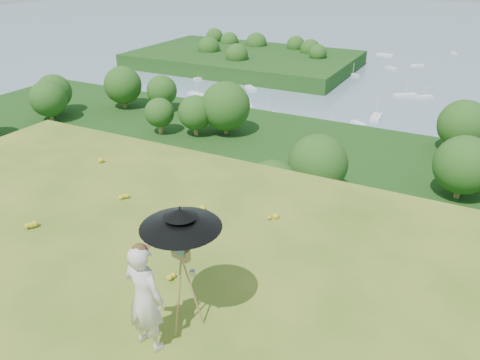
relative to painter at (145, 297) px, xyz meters
The scene contains 13 objects.
ground 2.34m from the painter, 164.18° to the right, with size 14.00×14.00×0.00m, color #466C1E.
forest_slope 45.59m from the painter, 93.50° to the left, with size 140.00×56.00×22.00m, color #163C10.
shoreline_tier 83.05m from the painter, 91.62° to the left, with size 170.00×28.00×8.00m, color #696454.
bay_water 241.93m from the painter, 90.50° to the left, with size 700.00×700.00×0.00m, color slate.
peninsula 175.15m from the painter, 116.54° to the left, with size 90.00×60.00×12.00m, color #163C10, non-canonical shape.
slope_trees 37.93m from the painter, 93.50° to the left, with size 110.00×50.00×6.00m, color #1F5118, non-canonical shape.
harbor_town 80.38m from the painter, 91.62° to the left, with size 110.00×22.00×5.00m, color silver, non-canonical shape.
moored_boats 164.72m from the painter, 95.20° to the left, with size 140.00×140.00×0.70m, color white, non-canonical shape.
wildflowers 2.27m from the painter, behind, with size 10.00×10.50×0.12m, color gold, non-canonical shape.
painter is the anchor object (origin of this frame).
field_easel 0.62m from the painter, 66.95° to the left, with size 0.57×0.57×1.49m, color #AA7347, non-canonical shape.
sun_umbrella 1.01m from the painter, 67.47° to the left, with size 1.13×1.13×0.79m, color black, non-canonical shape.
painter_cap 0.79m from the painter, ahead, with size 0.22×0.26×0.10m, color #CF7184, non-canonical shape.
Camera 1 is at (5.54, -3.22, 5.04)m, focal length 35.00 mm.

